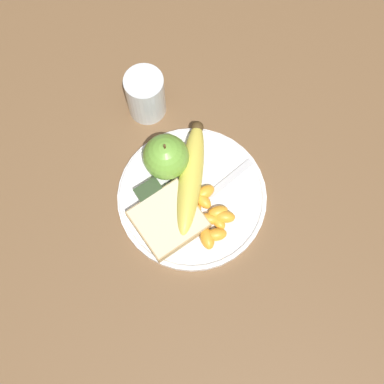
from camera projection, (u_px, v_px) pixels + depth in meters
The scene contains 18 objects.
ground_plane at pixel (192, 198), 0.87m from camera, with size 3.00×3.00×0.00m, color brown.
plate at pixel (192, 197), 0.86m from camera, with size 0.24×0.24×0.01m.
juice_glass at pixel (146, 96), 0.88m from camera, with size 0.06×0.06×0.09m.
apple at pixel (166, 157), 0.84m from camera, with size 0.07×0.07×0.08m.
banana at pixel (191, 177), 0.85m from camera, with size 0.15×0.17×0.04m.
bread_slice at pixel (168, 220), 0.83m from camera, with size 0.10×0.10×0.02m.
fork at pixel (201, 203), 0.85m from camera, with size 0.18×0.04×0.00m.
jam_packet at pixel (150, 194), 0.85m from camera, with size 0.04×0.03×0.02m.
orange_segment_0 at pixel (216, 235), 0.83m from camera, with size 0.04×0.03×0.02m.
orange_segment_1 at pixel (203, 201), 0.84m from camera, with size 0.02×0.03×0.02m.
orange_segment_2 at pixel (209, 219), 0.83m from camera, with size 0.04×0.03×0.02m.
orange_segment_3 at pixel (205, 192), 0.85m from camera, with size 0.03×0.02×0.02m.
orange_segment_4 at pixel (191, 208), 0.84m from camera, with size 0.04×0.03×0.02m.
orange_segment_5 at pixel (225, 217), 0.84m from camera, with size 0.04×0.04×0.02m.
orange_segment_6 at pixel (219, 223), 0.83m from camera, with size 0.02×0.03×0.01m.
orange_segment_7 at pixel (218, 212), 0.84m from camera, with size 0.04×0.03×0.02m.
orange_segment_8 at pixel (203, 228), 0.83m from camera, with size 0.03×0.03×0.01m.
orange_segment_9 at pixel (207, 239), 0.82m from camera, with size 0.03×0.04×0.02m.
Camera 1 is at (0.15, 0.22, 0.82)m, focal length 50.00 mm.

